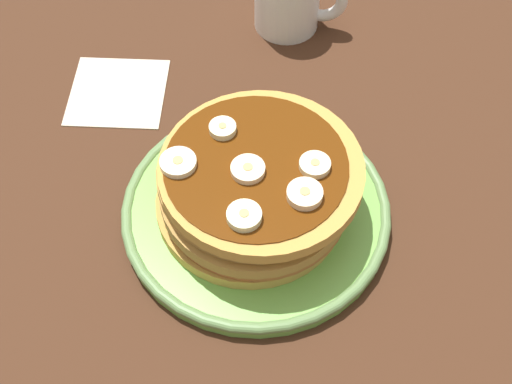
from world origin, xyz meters
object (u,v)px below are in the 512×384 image
plate (256,211)px  banana_slice_2 (305,194)px  pancake_stack (257,185)px  napkin (118,92)px  banana_slice_5 (315,165)px  banana_slice_0 (248,170)px  banana_slice_3 (178,163)px  banana_slice_1 (223,129)px  banana_slice_4 (244,216)px

plate → banana_slice_2: bearing=-30.6°
pancake_stack → napkin: bearing=143.3°
plate → banana_slice_5: 9.59cm
banana_slice_0 → banana_slice_5: (5.94, 1.53, 0.01)cm
banana_slice_2 → napkin: 30.71cm
banana_slice_2 → banana_slice_3: banana_slice_2 is taller
banana_slice_1 → banana_slice_2: 10.72cm
banana_slice_2 → napkin: bearing=144.0°
banana_slice_1 → pancake_stack: bearing=-39.4°
banana_slice_2 → plate: bearing=149.4°
banana_slice_0 → banana_slice_2: 5.78cm
plate → banana_slice_2: 9.79cm
pancake_stack → banana_slice_4: bearing=-91.0°
banana_slice_0 → banana_slice_1: (-3.22, 4.39, 0.03)cm
banana_slice_0 → banana_slice_5: 6.14cm
banana_slice_3 → banana_slice_4: bearing=-34.3°
pancake_stack → napkin: pancake_stack is taller
pancake_stack → napkin: (-18.99, 14.18, -5.07)cm
pancake_stack → banana_slice_0: (-0.67, -1.19, 3.76)cm
banana_slice_4 → pancake_stack: bearing=89.0°
banana_slice_0 → napkin: size_ratio=0.29×
banana_slice_2 → banana_slice_4: size_ratio=1.05×
banana_slice_2 → banana_slice_5: 3.48cm
banana_slice_4 → banana_slice_5: size_ratio=1.07×
banana_slice_3 → banana_slice_5: same height
pancake_stack → banana_slice_2: banana_slice_2 is taller
napkin → banana_slice_5: bearing=-29.7°
pancake_stack → banana_slice_3: 8.18cm
plate → banana_slice_0: 8.00cm
plate → napkin: (-18.90, 14.40, -0.91)cm
napkin → plate: bearing=-37.3°
banana_slice_0 → plate: bearing=58.9°
napkin → banana_slice_4: bearing=-47.3°
banana_slice_0 → banana_slice_3: bearing=-177.3°
banana_slice_1 → napkin: banana_slice_1 is taller
pancake_stack → banana_slice_4: size_ratio=6.46×
banana_slice_5 → banana_slice_2: bearing=-98.1°
plate → pancake_stack: pancake_stack is taller
banana_slice_4 → banana_slice_5: 8.53cm
plate → pancake_stack: size_ratio=1.35×
banana_slice_0 → banana_slice_2: size_ratio=0.98×
pancake_stack → banana_slice_4: (-0.11, -6.28, 3.82)cm
banana_slice_3 → napkin: banana_slice_3 is taller
plate → banana_slice_3: size_ratio=7.97×
pancake_stack → plate: bearing=-111.9°
banana_slice_1 → banana_slice_5: 9.60cm
banana_slice_2 → napkin: size_ratio=0.30×
banana_slice_3 → napkin: bearing=127.2°
banana_slice_0 → banana_slice_3: 6.45cm
napkin → banana_slice_2: bearing=-36.0°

